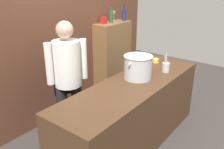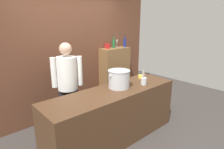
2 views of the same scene
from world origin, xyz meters
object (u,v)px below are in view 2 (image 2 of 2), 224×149
stockpot_large (119,79)px  butter_jar (141,77)px  chef (68,82)px  spice_tin_red (107,46)px  wine_bottle_cobalt (125,43)px  wine_bottle_green (114,43)px  utensil_crock (144,81)px  wine_glass_short (117,42)px

stockpot_large → butter_jar: stockpot_large is taller
chef → stockpot_large: 0.91m
chef → spice_tin_red: 1.55m
wine_bottle_cobalt → spice_tin_red: wine_bottle_cobalt is taller
butter_jar → wine_bottle_green: bearing=77.6°
spice_tin_red → wine_bottle_green: bearing=-8.7°
wine_bottle_cobalt → spice_tin_red: (-0.48, 0.10, -0.05)m
utensil_crock → spice_tin_red: bearing=76.8°
wine_bottle_green → wine_glass_short: wine_bottle_green is taller
stockpot_large → utensil_crock: 0.48m
chef → butter_jar: chef is taller
butter_jar → spice_tin_red: bearing=87.3°
utensil_crock → spice_tin_red: 1.49m
chef → butter_jar: size_ratio=17.18×
wine_glass_short → spice_tin_red: 0.36m
wine_glass_short → spice_tin_red: size_ratio=1.55×
utensil_crock → wine_bottle_cobalt: size_ratio=1.01×
stockpot_large → wine_glass_short: (1.11, 1.23, 0.45)m
wine_bottle_cobalt → wine_glass_short: wine_bottle_cobalt is taller
wine_bottle_cobalt → spice_tin_red: size_ratio=2.43×
utensil_crock → wine_bottle_cobalt: bearing=57.8°
chef → utensil_crock: 1.35m
stockpot_large → wine_glass_short: size_ratio=2.38×
stockpot_large → butter_jar: size_ratio=4.50×
stockpot_large → utensil_crock: stockpot_large is taller
chef → spice_tin_red: chef is taller
chef → wine_bottle_cobalt: wine_bottle_cobalt is taller
utensil_crock → butter_jar: 0.41m
utensil_crock → wine_bottle_green: 1.54m
butter_jar → utensil_crock: bearing=-132.2°
wine_bottle_cobalt → wine_bottle_green: wine_bottle_green is taller
spice_tin_red → wine_bottle_cobalt: bearing=-11.6°
chef → wine_bottle_cobalt: 1.98m
wine_glass_short → spice_tin_red: (-0.35, -0.04, -0.07)m
utensil_crock → spice_tin_red: (0.33, 1.38, 0.46)m
utensil_crock → wine_glass_short: wine_glass_short is taller
butter_jar → wine_bottle_cobalt: (0.53, 0.98, 0.55)m
utensil_crock → spice_tin_red: spice_tin_red is taller
chef → stockpot_large: chef is taller
butter_jar → wine_bottle_green: size_ratio=0.32×
butter_jar → chef: bearing=157.6°
wine_bottle_cobalt → wine_bottle_green: size_ratio=0.94×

